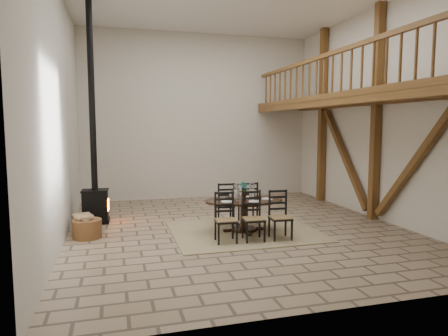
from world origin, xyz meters
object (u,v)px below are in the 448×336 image
object	(u,v)px
wood_stove	(94,173)
log_stack	(83,223)
dining_table	(245,215)
log_basket	(87,228)

from	to	relation	value
wood_stove	log_stack	distance (m)	1.25
dining_table	wood_stove	bearing A→B (deg)	154.37
dining_table	wood_stove	size ratio (longest dim) A/B	0.38
wood_stove	log_stack	size ratio (longest dim) A/B	8.71
log_basket	wood_stove	bearing A→B (deg)	84.80
wood_stove	log_stack	world-z (taller)	wood_stove
log_stack	dining_table	bearing A→B (deg)	-16.45
dining_table	log_stack	distance (m)	3.40
log_basket	dining_table	bearing A→B (deg)	-8.67
log_stack	wood_stove	bearing A→B (deg)	73.16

